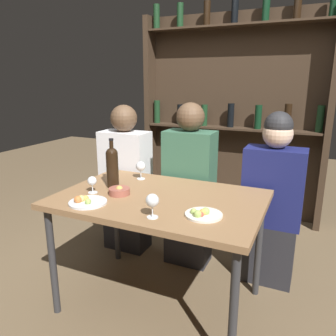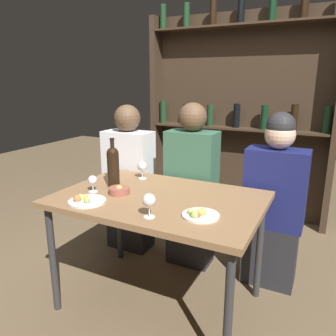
% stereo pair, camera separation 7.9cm
% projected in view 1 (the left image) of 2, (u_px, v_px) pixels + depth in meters
% --- Properties ---
extents(ground_plane, '(10.00, 10.00, 0.00)m').
position_uv_depth(ground_plane, '(160.00, 302.00, 2.19)').
color(ground_plane, brown).
extents(dining_table, '(1.24, 0.83, 0.75)m').
position_uv_depth(dining_table, '(160.00, 207.00, 2.02)').
color(dining_table, olive).
rests_on(dining_table, ground_plane).
extents(wine_rack_wall, '(1.92, 0.21, 2.21)m').
position_uv_depth(wine_rack_wall, '(232.00, 110.00, 3.43)').
color(wine_rack_wall, '#38281C').
rests_on(wine_rack_wall, ground_plane).
extents(wine_bottle, '(0.08, 0.08, 0.33)m').
position_uv_depth(wine_bottle, '(112.00, 166.00, 2.14)').
color(wine_bottle, black).
rests_on(wine_bottle, dining_table).
extents(wine_glass_0, '(0.06, 0.06, 0.11)m').
position_uv_depth(wine_glass_0, '(92.00, 182.00, 2.04)').
color(wine_glass_0, silver).
rests_on(wine_glass_0, dining_table).
extents(wine_glass_1, '(0.07, 0.07, 0.13)m').
position_uv_depth(wine_glass_1, '(152.00, 201.00, 1.67)').
color(wine_glass_1, silver).
rests_on(wine_glass_1, dining_table).
extents(wine_glass_2, '(0.07, 0.07, 0.13)m').
position_uv_depth(wine_glass_2, '(141.00, 167.00, 2.33)').
color(wine_glass_2, silver).
rests_on(wine_glass_2, dining_table).
extents(food_plate_0, '(0.20, 0.20, 0.05)m').
position_uv_depth(food_plate_0, '(203.00, 214.00, 1.71)').
color(food_plate_0, silver).
rests_on(food_plate_0, dining_table).
extents(food_plate_1, '(0.22, 0.22, 0.05)m').
position_uv_depth(food_plate_1, '(86.00, 201.00, 1.88)').
color(food_plate_1, silver).
rests_on(food_plate_1, dining_table).
extents(snack_bowl, '(0.13, 0.13, 0.06)m').
position_uv_depth(snack_bowl, '(119.00, 191.00, 2.03)').
color(snack_bowl, '#995142').
rests_on(snack_bowl, dining_table).
extents(seated_person_left, '(0.40, 0.22, 1.25)m').
position_uv_depth(seated_person_left, '(126.00, 183.00, 2.77)').
color(seated_person_left, '#26262B').
rests_on(seated_person_left, ground_plane).
extents(seated_person_center, '(0.38, 0.22, 1.28)m').
position_uv_depth(seated_person_center, '(189.00, 190.00, 2.54)').
color(seated_person_center, '#26262B').
rests_on(seated_person_center, ground_plane).
extents(seated_person_right, '(0.40, 0.22, 1.24)m').
position_uv_depth(seated_person_right, '(272.00, 204.00, 2.30)').
color(seated_person_right, '#26262B').
rests_on(seated_person_right, ground_plane).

